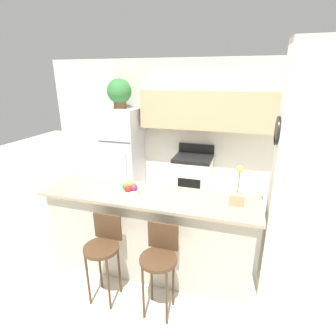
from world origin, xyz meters
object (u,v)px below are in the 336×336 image
(stove_range, at_px, (192,180))
(bar_stool_left, at_px, (104,247))
(fruit_bowl, at_px, (130,189))
(potted_plant_on_fridge, at_px, (119,92))
(bar_stool_right, at_px, (160,258))
(orchid_vase, at_px, (237,195))
(refrigerator, at_px, (123,154))

(stove_range, distance_m, bar_stool_left, 2.45)
(fruit_bowl, bearing_deg, bar_stool_left, -101.79)
(stove_range, xyz_separation_m, potted_plant_on_fridge, (-1.35, -0.02, 1.52))
(bar_stool_right, xyz_separation_m, fruit_bowl, (-0.50, 0.48, 0.45))
(bar_stool_right, distance_m, orchid_vase, 0.99)
(orchid_vase, relative_size, fruit_bowl, 1.86)
(orchid_vase, height_order, fruit_bowl, orchid_vase)
(orchid_vase, distance_m, fruit_bowl, 1.15)
(bar_stool_left, relative_size, orchid_vase, 2.25)
(bar_stool_right, relative_size, potted_plant_on_fridge, 1.81)
(bar_stool_left, xyz_separation_m, fruit_bowl, (0.10, 0.48, 0.45))
(bar_stool_right, bearing_deg, orchid_vase, 40.85)
(refrigerator, distance_m, stove_range, 1.40)
(refrigerator, xyz_separation_m, potted_plant_on_fridge, (-0.00, 0.00, 1.13))
(refrigerator, distance_m, orchid_vase, 2.84)
(refrigerator, height_order, bar_stool_right, refrigerator)
(stove_range, xyz_separation_m, fruit_bowl, (-0.33, -1.93, 0.60))
(potted_plant_on_fridge, bearing_deg, bar_stool_left, -68.89)
(stove_range, relative_size, orchid_vase, 2.59)
(stove_range, height_order, fruit_bowl, fruit_bowl)
(bar_stool_right, xyz_separation_m, potted_plant_on_fridge, (-1.52, 2.38, 1.37))
(bar_stool_left, height_order, potted_plant_on_fridge, potted_plant_on_fridge)
(bar_stool_left, xyz_separation_m, bar_stool_right, (0.60, 0.00, 0.00))
(bar_stool_left, bearing_deg, fruit_bowl, 78.21)
(fruit_bowl, bearing_deg, bar_stool_right, -43.86)
(bar_stool_right, distance_m, fruit_bowl, 0.82)
(refrigerator, xyz_separation_m, bar_stool_right, (1.52, -2.38, -0.24))
(potted_plant_on_fridge, bearing_deg, refrigerator, -62.58)
(bar_stool_left, bearing_deg, bar_stool_right, 0.00)
(orchid_vase, bearing_deg, bar_stool_right, -139.15)
(refrigerator, height_order, potted_plant_on_fridge, potted_plant_on_fridge)
(stove_range, bearing_deg, fruit_bowl, -99.72)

